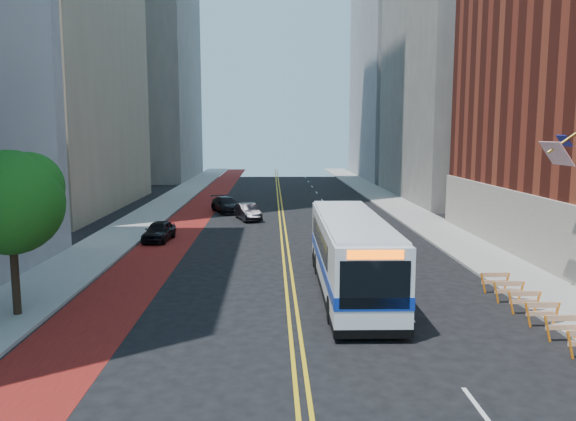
# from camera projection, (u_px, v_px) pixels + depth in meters

# --- Properties ---
(ground) EXTENTS (160.00, 160.00, 0.00)m
(ground) POSITION_uv_depth(u_px,v_px,m) (300.00, 377.00, 17.38)
(ground) COLOR black
(ground) RESTS_ON ground
(sidewalk_left) EXTENTS (4.00, 140.00, 0.15)m
(sidewalk_left) POSITION_uv_depth(u_px,v_px,m) (138.00, 223.00, 46.73)
(sidewalk_left) COLOR gray
(sidewalk_left) RESTS_ON ground
(sidewalk_right) EXTENTS (4.00, 140.00, 0.15)m
(sidewalk_right) POSITION_uv_depth(u_px,v_px,m) (424.00, 221.00, 47.41)
(sidewalk_right) COLOR gray
(sidewalk_right) RESTS_ON ground
(bus_lane_paint) EXTENTS (3.60, 140.00, 0.01)m
(bus_lane_paint) POSITION_uv_depth(u_px,v_px,m) (185.00, 223.00, 46.85)
(bus_lane_paint) COLOR #600D11
(bus_lane_paint) RESTS_ON ground
(center_line_inner) EXTENTS (0.14, 140.00, 0.01)m
(center_line_inner) POSITION_uv_depth(u_px,v_px,m) (280.00, 223.00, 47.07)
(center_line_inner) COLOR gold
(center_line_inner) RESTS_ON ground
(center_line_outer) EXTENTS (0.14, 140.00, 0.01)m
(center_line_outer) POSITION_uv_depth(u_px,v_px,m) (284.00, 223.00, 47.09)
(center_line_outer) COLOR gold
(center_line_outer) RESTS_ON ground
(lane_dashes) EXTENTS (0.14, 98.20, 0.01)m
(lane_dashes) POSITION_uv_depth(u_px,v_px,m) (329.00, 210.00, 55.14)
(lane_dashes) COLOR silver
(lane_dashes) RESTS_ON ground
(midrise_right_near) EXTENTS (18.00, 26.00, 40.00)m
(midrise_right_near) POSITION_uv_depth(u_px,v_px,m) (484.00, 20.00, 62.81)
(midrise_right_near) COLOR slate
(midrise_right_near) RESTS_ON ground
(midrise_right_far) EXTENTS (20.00, 28.00, 55.00)m
(midrise_right_far) POSITION_uv_depth(u_px,v_px,m) (423.00, 9.00, 91.51)
(midrise_right_far) COLOR gray
(midrise_right_far) RESTS_ON ground
(construction_barriers) EXTENTS (1.42, 10.91, 1.00)m
(construction_barriers) POSITION_uv_depth(u_px,v_px,m) (552.00, 317.00, 20.95)
(construction_barriers) COLOR orange
(construction_barriers) RESTS_ON ground
(street_tree) EXTENTS (4.20, 4.20, 6.70)m
(street_tree) POSITION_uv_depth(u_px,v_px,m) (12.00, 198.00, 22.36)
(street_tree) COLOR black
(street_tree) RESTS_ON sidewalk_left
(transit_bus) EXTENTS (3.06, 13.20, 3.62)m
(transit_bus) POSITION_uv_depth(u_px,v_px,m) (351.00, 253.00, 26.40)
(transit_bus) COLOR silver
(transit_bus) RESTS_ON ground
(car_a) EXTENTS (2.00, 4.21, 1.39)m
(car_a) POSITION_uv_depth(u_px,v_px,m) (159.00, 231.00, 39.20)
(car_a) COLOR black
(car_a) RESTS_ON ground
(car_b) EXTENTS (2.69, 4.56, 1.42)m
(car_b) POSITION_uv_depth(u_px,v_px,m) (248.00, 212.00, 48.59)
(car_b) COLOR black
(car_b) RESTS_ON ground
(car_c) EXTENTS (3.73, 5.47, 1.47)m
(car_c) POSITION_uv_depth(u_px,v_px,m) (227.00, 205.00, 53.22)
(car_c) COLOR black
(car_c) RESTS_ON ground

